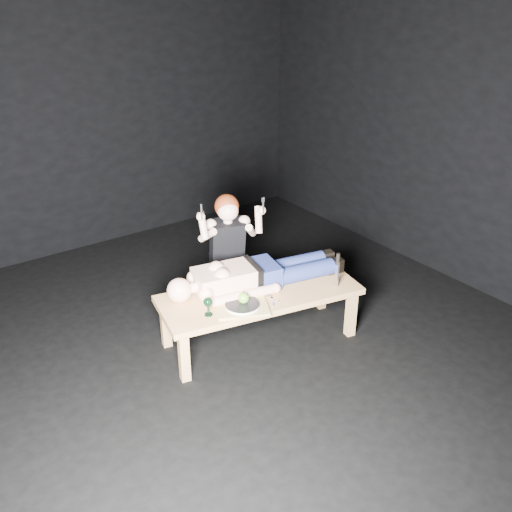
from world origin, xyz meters
The scene contains 13 objects.
ground centered at (0.00, 0.00, 0.00)m, with size 5.00×5.00×0.00m, color black.
back_wall centered at (0.00, 2.50, 1.50)m, with size 5.00×5.00×0.00m, color black.
table centered at (0.32, -0.08, 0.23)m, with size 1.59×0.60×0.45m, color tan.
lying_man centered at (0.39, 0.03, 0.57)m, with size 1.48×0.45×0.24m, color beige, non-canonical shape.
kneeling_woman centered at (0.39, 0.52, 0.57)m, with size 0.60×0.68×1.14m, color black, non-canonical shape.
serving_tray centered at (0.07, -0.21, 0.46)m, with size 0.38×0.28×0.02m, color tan.
plate centered at (0.07, -0.21, 0.48)m, with size 0.26×0.26×0.02m, color white.
apple centered at (0.09, -0.20, 0.53)m, with size 0.08×0.08×0.08m, color #579E1C.
goblet centered at (-0.18, -0.13, 0.52)m, with size 0.07×0.07×0.15m, color black, non-canonical shape.
fork_flat centered at (-0.07, -0.16, 0.45)m, with size 0.01×0.17×0.01m, color #B2B2B7.
knife_flat centered at (0.32, -0.24, 0.45)m, with size 0.01×0.17×0.01m, color #B2B2B7.
spoon_flat centered at (0.34, -0.21, 0.45)m, with size 0.01×0.17×0.01m, color #B2B2B7.
carving_knife centered at (0.87, -0.37, 0.60)m, with size 0.04×0.04×0.30m, color #B2B2B7, non-canonical shape.
Camera 1 is at (-1.99, -3.24, 2.72)m, focal length 40.14 mm.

